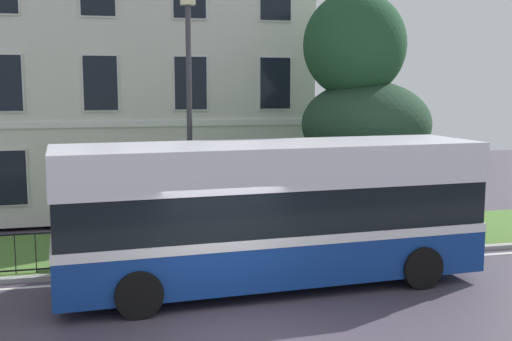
% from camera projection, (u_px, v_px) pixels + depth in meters
% --- Properties ---
extents(ground_plane, '(60.00, 56.00, 0.18)m').
position_uv_depth(ground_plane, '(229.00, 318.00, 12.44)').
color(ground_plane, '#463D4B').
extents(georgian_townhouse, '(14.44, 10.10, 11.37)m').
position_uv_depth(georgian_townhouse, '(99.00, 52.00, 24.30)').
color(georgian_townhouse, silver).
rests_on(georgian_townhouse, ground_plane).
extents(iron_verge_railing, '(12.47, 0.04, 0.97)m').
position_uv_depth(iron_verge_railing, '(106.00, 248.00, 15.29)').
color(iron_verge_railing, black).
rests_on(iron_verge_railing, ground_plane).
extents(evergreen_tree, '(5.57, 5.57, 7.71)m').
position_uv_depth(evergreen_tree, '(357.00, 154.00, 18.93)').
color(evergreen_tree, '#423328').
rests_on(evergreen_tree, ground_plane).
extents(single_decker_bus, '(9.71, 3.10, 3.26)m').
position_uv_depth(single_decker_bus, '(272.00, 211.00, 14.21)').
color(single_decker_bus, navy).
rests_on(single_decker_bus, ground_plane).
extents(street_lamp_post, '(0.36, 0.24, 6.77)m').
position_uv_depth(street_lamp_post, '(189.00, 107.00, 16.10)').
color(street_lamp_post, '#333338').
rests_on(street_lamp_post, ground_plane).
extents(litter_bin, '(0.53, 0.53, 1.12)m').
position_uv_depth(litter_bin, '(104.00, 238.00, 15.99)').
color(litter_bin, '#4C4742').
rests_on(litter_bin, ground_plane).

